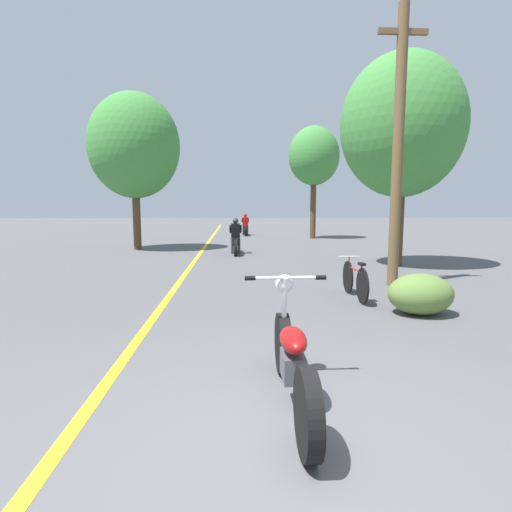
{
  "coord_description": "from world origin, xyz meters",
  "views": [
    {
      "loc": [
        -0.35,
        -2.72,
        1.84
      ],
      "look_at": [
        0.05,
        4.76,
        0.9
      ],
      "focal_mm": 28.0,
      "sensor_mm": 36.0,
      "label": 1
    }
  ],
  "objects_px": {
    "roadside_tree_left": "(134,146)",
    "bicycle_parked": "(355,280)",
    "motorcycle_foreground": "(292,359)",
    "motorcycle_rider_lead": "(236,240)",
    "utility_pole": "(398,146)",
    "motorcycle_rider_far": "(245,227)",
    "roadside_tree_right_far": "(314,157)",
    "roadside_tree_right_near": "(402,126)"
  },
  "relations": [
    {
      "from": "roadside_tree_left",
      "to": "bicycle_parked",
      "type": "xyz_separation_m",
      "value": [
        6.53,
        -9.41,
        -3.93
      ]
    },
    {
      "from": "motorcycle_foreground",
      "to": "motorcycle_rider_lead",
      "type": "height_order",
      "value": "motorcycle_rider_lead"
    },
    {
      "from": "utility_pole",
      "to": "motorcycle_rider_far",
      "type": "bearing_deg",
      "value": 100.36
    },
    {
      "from": "roadside_tree_right_far",
      "to": "motorcycle_rider_far",
      "type": "distance_m",
      "value": 6.19
    },
    {
      "from": "utility_pole",
      "to": "roadside_tree_left",
      "type": "relative_size",
      "value": 0.96
    },
    {
      "from": "roadside_tree_right_near",
      "to": "motorcycle_rider_far",
      "type": "relative_size",
      "value": 2.93
    },
    {
      "from": "roadside_tree_right_far",
      "to": "motorcycle_rider_lead",
      "type": "xyz_separation_m",
      "value": [
        -4.42,
        -7.15,
        -4.06
      ]
    },
    {
      "from": "utility_pole",
      "to": "motorcycle_foreground",
      "type": "relative_size",
      "value": 2.84
    },
    {
      "from": "roadside_tree_left",
      "to": "motorcycle_rider_far",
      "type": "relative_size",
      "value": 3.0
    },
    {
      "from": "motorcycle_rider_lead",
      "to": "roadside_tree_left",
      "type": "bearing_deg",
      "value": 157.18
    },
    {
      "from": "motorcycle_rider_far",
      "to": "roadside_tree_right_near",
      "type": "bearing_deg",
      "value": -72.15
    },
    {
      "from": "roadside_tree_right_near",
      "to": "bicycle_parked",
      "type": "xyz_separation_m",
      "value": [
        -2.59,
        -4.19,
        -3.82
      ]
    },
    {
      "from": "utility_pole",
      "to": "roadside_tree_right_far",
      "type": "height_order",
      "value": "roadside_tree_right_far"
    },
    {
      "from": "roadside_tree_right_far",
      "to": "roadside_tree_left",
      "type": "bearing_deg",
      "value": -147.85
    },
    {
      "from": "roadside_tree_right_near",
      "to": "roadside_tree_left",
      "type": "relative_size",
      "value": 0.98
    },
    {
      "from": "utility_pole",
      "to": "roadside_tree_right_near",
      "type": "xyz_separation_m",
      "value": [
        1.32,
        2.96,
        1.01
      ]
    },
    {
      "from": "roadside_tree_right_far",
      "to": "motorcycle_rider_lead",
      "type": "relative_size",
      "value": 2.96
    },
    {
      "from": "roadside_tree_right_near",
      "to": "motorcycle_foreground",
      "type": "bearing_deg",
      "value": -117.96
    },
    {
      "from": "motorcycle_foreground",
      "to": "motorcycle_rider_far",
      "type": "relative_size",
      "value": 1.01
    },
    {
      "from": "roadside_tree_left",
      "to": "bicycle_parked",
      "type": "distance_m",
      "value": 12.11
    },
    {
      "from": "utility_pole",
      "to": "motorcycle_foreground",
      "type": "bearing_deg",
      "value": -119.98
    },
    {
      "from": "motorcycle_rider_far",
      "to": "utility_pole",
      "type": "bearing_deg",
      "value": -79.64
    },
    {
      "from": "motorcycle_rider_far",
      "to": "bicycle_parked",
      "type": "relative_size",
      "value": 1.3
    },
    {
      "from": "motorcycle_foreground",
      "to": "bicycle_parked",
      "type": "xyz_separation_m",
      "value": [
        1.88,
        4.22,
        -0.07
      ]
    },
    {
      "from": "bicycle_parked",
      "to": "motorcycle_rider_lead",
      "type": "bearing_deg",
      "value": 107.14
    },
    {
      "from": "roadside_tree_right_near",
      "to": "motorcycle_foreground",
      "type": "distance_m",
      "value": 10.24
    },
    {
      "from": "motorcycle_foreground",
      "to": "utility_pole",
      "type": "bearing_deg",
      "value": 60.02
    },
    {
      "from": "roadside_tree_right_far",
      "to": "motorcycle_rider_lead",
      "type": "bearing_deg",
      "value": -121.74
    },
    {
      "from": "roadside_tree_right_far",
      "to": "motorcycle_foreground",
      "type": "height_order",
      "value": "roadside_tree_right_far"
    },
    {
      "from": "motorcycle_rider_lead",
      "to": "motorcycle_rider_far",
      "type": "relative_size",
      "value": 0.98
    },
    {
      "from": "roadside_tree_left",
      "to": "motorcycle_foreground",
      "type": "relative_size",
      "value": 2.96
    },
    {
      "from": "motorcycle_rider_lead",
      "to": "motorcycle_rider_far",
      "type": "height_order",
      "value": "motorcycle_rider_lead"
    },
    {
      "from": "roadside_tree_right_near",
      "to": "roadside_tree_left",
      "type": "distance_m",
      "value": 10.51
    },
    {
      "from": "roadside_tree_right_near",
      "to": "motorcycle_rider_far",
      "type": "distance_m",
      "value": 14.51
    },
    {
      "from": "roadside_tree_right_far",
      "to": "bicycle_parked",
      "type": "distance_m",
      "value": 15.53
    },
    {
      "from": "utility_pole",
      "to": "bicycle_parked",
      "type": "xyz_separation_m",
      "value": [
        -1.27,
        -1.23,
        -2.81
      ]
    },
    {
      "from": "utility_pole",
      "to": "motorcycle_rider_lead",
      "type": "relative_size",
      "value": 2.92
    },
    {
      "from": "roadside_tree_right_near",
      "to": "motorcycle_foreground",
      "type": "relative_size",
      "value": 2.89
    },
    {
      "from": "roadside_tree_right_far",
      "to": "motorcycle_rider_lead",
      "type": "height_order",
      "value": "roadside_tree_right_far"
    },
    {
      "from": "bicycle_parked",
      "to": "utility_pole",
      "type": "bearing_deg",
      "value": 44.11
    },
    {
      "from": "roadside_tree_right_far",
      "to": "roadside_tree_left",
      "type": "xyz_separation_m",
      "value": [
        -8.59,
        -5.4,
        -0.29
      ]
    },
    {
      "from": "roadside_tree_right_near",
      "to": "roadside_tree_right_far",
      "type": "distance_m",
      "value": 10.64
    }
  ]
}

